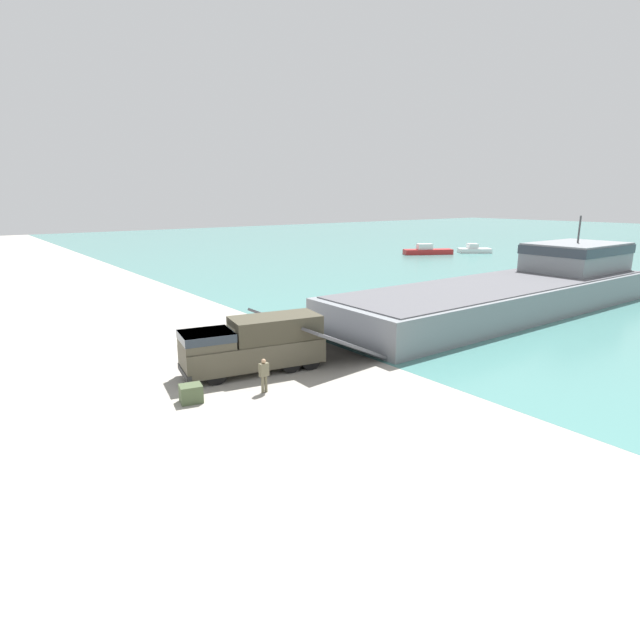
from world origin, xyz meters
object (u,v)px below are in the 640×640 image
at_px(landing_craft, 519,287).
at_px(moored_boat_b, 474,250).
at_px(moored_boat_a, 427,251).
at_px(soldier_on_ramp, 264,373).
at_px(mooring_bollard, 269,328).
at_px(military_truck, 254,344).
at_px(cargo_crate, 191,394).

height_order(landing_craft, moored_boat_b, landing_craft).
relative_size(moored_boat_a, moored_boat_b, 1.41).
height_order(soldier_on_ramp, mooring_bollard, soldier_on_ramp).
height_order(moored_boat_a, moored_boat_b, moored_boat_a).
distance_m(military_truck, moored_boat_a, 59.64).
xyz_separation_m(landing_craft, moored_boat_b, (-28.36, 33.70, -1.27)).
height_order(military_truck, moored_boat_b, military_truck).
bearing_deg(soldier_on_ramp, military_truck, -23.63).
xyz_separation_m(military_truck, cargo_crate, (1.78, -4.28, -1.10)).
relative_size(soldier_on_ramp, moored_boat_a, 0.21).
height_order(landing_craft, mooring_bollard, landing_craft).
distance_m(landing_craft, soldier_on_ramp, 26.15).
xyz_separation_m(soldier_on_ramp, mooring_bollard, (-8.44, 5.53, -0.50)).
bearing_deg(moored_boat_a, soldier_on_ramp, -27.06).
bearing_deg(cargo_crate, landing_craft, 93.74).
height_order(soldier_on_ramp, moored_boat_a, moored_boat_a).
distance_m(military_truck, moored_boat_b, 65.16).
relative_size(military_truck, cargo_crate, 7.96).
distance_m(soldier_on_ramp, moored_boat_b, 67.38).
height_order(moored_boat_a, cargo_crate, moored_boat_a).
bearing_deg(mooring_bollard, military_truck, -38.08).
bearing_deg(military_truck, mooring_bollard, -116.47).
distance_m(mooring_bollard, cargo_crate, 11.46).
height_order(landing_craft, moored_boat_a, landing_craft).
bearing_deg(landing_craft, military_truck, -88.51).
height_order(landing_craft, cargo_crate, landing_craft).
distance_m(soldier_on_ramp, mooring_bollard, 10.10).
distance_m(moored_boat_a, cargo_crate, 64.21).
distance_m(moored_boat_a, mooring_bollard, 52.93).
bearing_deg(cargo_crate, moored_boat_a, 121.35).
xyz_separation_m(landing_craft, soldier_on_ramp, (2.91, -25.98, -0.82)).
bearing_deg(moored_boat_b, moored_boat_a, -74.90).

